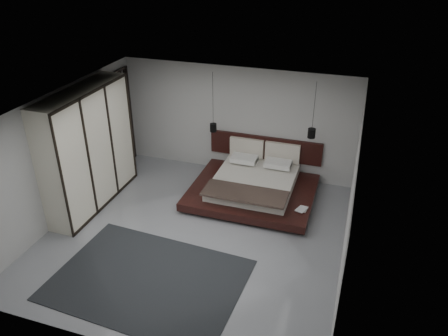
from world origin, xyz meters
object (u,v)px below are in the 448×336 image
(bed, at_px, (254,184))
(pendant_right, at_px, (312,133))
(rug, at_px, (148,279))
(lattice_screen, at_px, (123,119))
(pendant_left, at_px, (213,127))
(wardrobe, at_px, (88,149))

(bed, height_order, pendant_right, pendant_right)
(rug, bearing_deg, bed, 72.62)
(lattice_screen, distance_m, pendant_left, 2.55)
(pendant_right, bearing_deg, lattice_screen, 179.03)
(bed, relative_size, pendant_right, 2.19)
(pendant_left, xyz_separation_m, wardrobe, (-2.29, -1.87, -0.07))
(bed, xyz_separation_m, wardrobe, (-3.48, -1.41, 1.07))
(lattice_screen, bearing_deg, pendant_right, -0.97)
(lattice_screen, height_order, wardrobe, wardrobe)
(pendant_left, xyz_separation_m, pendant_right, (2.36, -0.00, 0.17))
(pendant_left, xyz_separation_m, rug, (0.10, -3.92, -1.43))
(pendant_left, relative_size, pendant_right, 1.12)
(pendant_left, height_order, rug, pendant_left)
(pendant_left, bearing_deg, rug, -88.53)
(wardrobe, relative_size, rug, 0.82)
(pendant_right, height_order, rug, pendant_right)
(bed, xyz_separation_m, rug, (-1.08, -3.45, -0.29))
(bed, xyz_separation_m, pendant_left, (-1.18, 0.46, 1.14))
(bed, distance_m, wardrobe, 3.90)
(pendant_right, bearing_deg, rug, -120.02)
(bed, bearing_deg, wardrobe, -157.90)
(pendant_right, bearing_deg, bed, -158.61)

